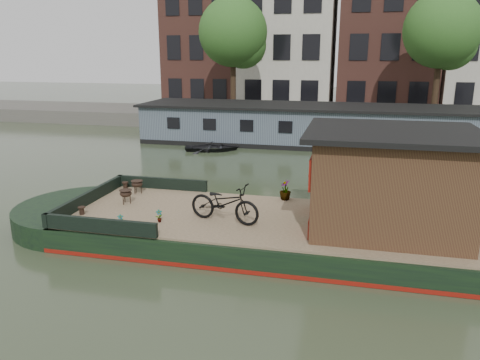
% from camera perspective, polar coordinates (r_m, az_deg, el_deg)
% --- Properties ---
extents(ground, '(120.00, 120.00, 0.00)m').
position_cam_1_polar(ground, '(12.35, 6.77, -7.74)').
color(ground, '#303E27').
rests_on(ground, ground).
extents(houseboat_hull, '(14.01, 4.02, 0.60)m').
position_cam_1_polar(houseboat_hull, '(12.45, 0.68, -6.08)').
color(houseboat_hull, black).
rests_on(houseboat_hull, ground).
extents(houseboat_deck, '(11.80, 3.80, 0.05)m').
position_cam_1_polar(houseboat_deck, '(12.12, 6.87, -5.02)').
color(houseboat_deck, '#8F7B58').
rests_on(houseboat_deck, houseboat_hull).
extents(bow_bulwark, '(3.00, 4.00, 0.35)m').
position_cam_1_polar(bow_bulwark, '(13.54, -14.92, -2.36)').
color(bow_bulwark, black).
rests_on(bow_bulwark, houseboat_deck).
extents(cabin, '(4.00, 3.50, 2.42)m').
position_cam_1_polar(cabin, '(11.72, 17.73, 0.07)').
color(cabin, '#331A13').
rests_on(cabin, houseboat_deck).
extents(bicycle, '(2.00, 1.05, 1.00)m').
position_cam_1_polar(bicycle, '(11.80, -1.90, -2.80)').
color(bicycle, black).
rests_on(bicycle, houseboat_deck).
extents(potted_plant_a, '(0.21, 0.21, 0.33)m').
position_cam_1_polar(potted_plant_a, '(12.03, -9.84, -4.33)').
color(potted_plant_a, '#9C502C').
rests_on(potted_plant_a, houseboat_deck).
extents(potted_plant_d, '(0.43, 0.43, 0.59)m').
position_cam_1_polar(potted_plant_d, '(13.69, 5.54, -1.19)').
color(potted_plant_d, maroon).
rests_on(potted_plant_d, houseboat_deck).
extents(potted_plant_e, '(0.19, 0.18, 0.30)m').
position_cam_1_polar(potted_plant_e, '(11.98, -14.35, -4.77)').
color(potted_plant_e, '#9C5D2D').
rests_on(potted_plant_e, houseboat_deck).
extents(brazier_front, '(0.43, 0.43, 0.41)m').
position_cam_1_polar(brazier_front, '(13.67, -13.73, -1.99)').
color(brazier_front, black).
rests_on(brazier_front, houseboat_deck).
extents(brazier_rear, '(0.44, 0.44, 0.41)m').
position_cam_1_polar(brazier_rear, '(14.58, -12.42, -0.84)').
color(brazier_rear, black).
rests_on(brazier_rear, houseboat_deck).
extents(bollard_port, '(0.20, 0.20, 0.23)m').
position_cam_1_polar(bollard_port, '(15.18, -13.81, -0.64)').
color(bollard_port, black).
rests_on(bollard_port, houseboat_deck).
extents(bollard_stbd, '(0.19, 0.19, 0.22)m').
position_cam_1_polar(bollard_stbd, '(13.12, -18.74, -3.55)').
color(bollard_stbd, black).
rests_on(bollard_stbd, houseboat_deck).
extents(dinghy, '(3.15, 2.59, 0.57)m').
position_cam_1_polar(dinghy, '(23.86, -3.41, 4.29)').
color(dinghy, black).
rests_on(dinghy, ground).
extents(far_houseboat, '(20.40, 4.40, 2.11)m').
position_cam_1_polar(far_houseboat, '(25.63, 10.65, 6.37)').
color(far_houseboat, slate).
rests_on(far_houseboat, ground).
extents(quay, '(60.00, 6.00, 0.90)m').
position_cam_1_polar(quay, '(32.13, 11.25, 7.15)').
color(quay, '#47443F').
rests_on(quay, ground).
extents(townhouse_row, '(27.25, 8.00, 16.50)m').
position_cam_1_polar(townhouse_row, '(38.95, 12.59, 19.44)').
color(townhouse_row, brown).
rests_on(townhouse_row, ground).
extents(tree_left, '(4.40, 4.40, 7.40)m').
position_cam_1_polar(tree_left, '(31.34, -0.56, 17.22)').
color(tree_left, '#332316').
rests_on(tree_left, quay).
extents(tree_right, '(4.40, 4.40, 7.40)m').
position_cam_1_polar(tree_right, '(30.80, 23.63, 16.04)').
color(tree_right, '#332316').
rests_on(tree_right, quay).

